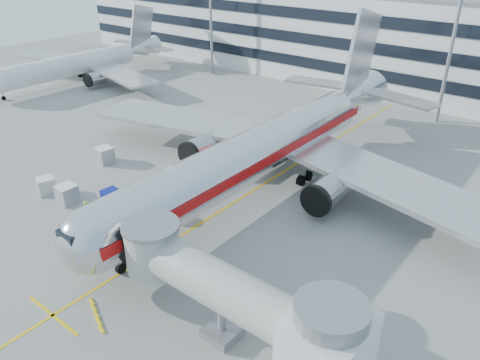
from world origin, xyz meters
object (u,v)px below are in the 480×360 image
Objects in this scene: cargo_container_right at (105,155)px; ramp_worker at (87,211)px; belt_loader at (148,210)px; main_jet at (269,146)px; baggage_tug at (113,202)px; cargo_container_left at (67,194)px; cargo_container_front at (46,186)px.

ramp_worker is at bearing -44.36° from cargo_container_right.
belt_loader is 2.57× the size of cargo_container_right.
main_jet reaches higher than belt_loader.
main_jet is 16.58m from baggage_tug.
cargo_container_front is (-3.37, -0.23, -0.06)m from cargo_container_left.
cargo_container_front is at bearing -163.22° from belt_loader.
main_jet reaches higher than cargo_container_front.
cargo_container_left is at bearing -158.73° from baggage_tug.
main_jet is 26.22× the size of cargo_container_right.
belt_loader is 1.68× the size of baggage_tug.
cargo_container_front is (-8.21, -2.12, -0.05)m from baggage_tug.
cargo_container_right is at bearing 120.55° from cargo_container_left.
cargo_container_left is at bearing -59.45° from cargo_container_right.
baggage_tug reaches higher than cargo_container_front.
main_jet is at bearing 51.12° from cargo_container_left.
cargo_container_right is 12.54m from ramp_worker.
cargo_container_right is at bearing 159.42° from belt_loader.
ramp_worker reaches higher than cargo_container_right.
main_jet is at bearing 15.67° from ramp_worker.
cargo_container_right is at bearing 147.14° from baggage_tug.
baggage_tug is at bearing -32.86° from cargo_container_right.
ramp_worker is at bearing -3.26° from cargo_container_front.
cargo_container_right is (-9.63, 6.22, 0.01)m from baggage_tug.
baggage_tug is 1.43× the size of cargo_container_front.
baggage_tug reaches higher than cargo_container_left.
main_jet is 19.65m from cargo_container_right.
baggage_tug is 11.47m from cargo_container_right.
cargo_container_left is 9.41m from cargo_container_right.
cargo_container_left is 3.38m from cargo_container_front.
cargo_container_left and cargo_container_right have the same top height.
cargo_container_left is (-8.17, -3.24, 0.26)m from belt_loader.
cargo_container_right is at bearing 88.92° from ramp_worker.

